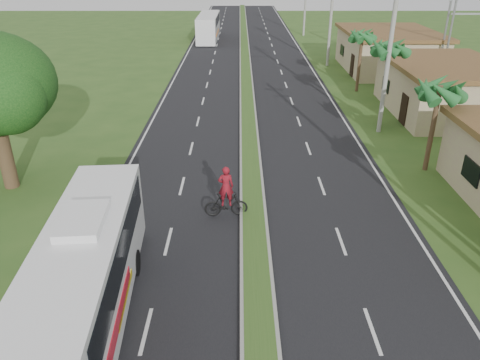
{
  "coord_description": "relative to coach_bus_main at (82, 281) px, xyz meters",
  "views": [
    {
      "loc": [
        -0.6,
        -10.94,
        10.5
      ],
      "look_at": [
        -0.59,
        7.0,
        1.8
      ],
      "focal_mm": 35.0,
      "sensor_mm": 36.0,
      "label": 1
    }
  ],
  "objects": [
    {
      "name": "ground",
      "position": [
        5.2,
        -0.01,
        -1.92
      ],
      "size": [
        180.0,
        180.0,
        0.0
      ],
      "primitive_type": "plane",
      "color": "#32551F",
      "rests_on": "ground"
    },
    {
      "name": "road_asphalt",
      "position": [
        5.2,
        19.99,
        -1.91
      ],
      "size": [
        14.0,
        160.0,
        0.02
      ],
      "primitive_type": "cube",
      "color": "black",
      "rests_on": "ground"
    },
    {
      "name": "median_strip",
      "position": [
        5.2,
        19.99,
        -1.82
      ],
      "size": [
        1.2,
        160.0,
        0.18
      ],
      "color": "gray",
      "rests_on": "ground"
    },
    {
      "name": "lane_edge_left",
      "position": [
        -1.5,
        19.99,
        -1.92
      ],
      "size": [
        0.12,
        160.0,
        0.01
      ],
      "primitive_type": "cube",
      "color": "silver",
      "rests_on": "ground"
    },
    {
      "name": "lane_edge_right",
      "position": [
        11.9,
        19.99,
        -1.92
      ],
      "size": [
        0.12,
        160.0,
        0.01
      ],
      "primitive_type": "cube",
      "color": "silver",
      "rests_on": "ground"
    },
    {
      "name": "shop_mid",
      "position": [
        19.2,
        21.99,
        -0.06
      ],
      "size": [
        7.6,
        10.6,
        3.67
      ],
      "color": "#BEB681",
      "rests_on": "ground"
    },
    {
      "name": "shop_far",
      "position": [
        19.2,
        35.99,
        0.01
      ],
      "size": [
        8.6,
        11.6,
        3.82
      ],
      "color": "#BEB681",
      "rests_on": "ground"
    },
    {
      "name": "palm_verge_b",
      "position": [
        14.6,
        11.99,
        2.44
      ],
      "size": [
        2.4,
        2.4,
        5.05
      ],
      "color": "#473321",
      "rests_on": "ground"
    },
    {
      "name": "palm_verge_c",
      "position": [
        14.0,
        18.99,
        3.2
      ],
      "size": [
        2.4,
        2.4,
        5.85
      ],
      "color": "#473321",
      "rests_on": "ground"
    },
    {
      "name": "palm_verge_d",
      "position": [
        14.5,
        27.99,
        2.63
      ],
      "size": [
        2.4,
        2.4,
        5.25
      ],
      "color": "#473321",
      "rests_on": "ground"
    },
    {
      "name": "utility_pole_b",
      "position": [
        13.67,
        17.99,
        4.34
      ],
      "size": [
        3.2,
        0.28,
        12.0
      ],
      "color": "gray",
      "rests_on": "ground"
    },
    {
      "name": "utility_pole_c",
      "position": [
        13.7,
        37.99,
        3.75
      ],
      "size": [
        1.6,
        0.28,
        11.0
      ],
      "color": "gray",
      "rests_on": "ground"
    },
    {
      "name": "coach_bus_main",
      "position": [
        0.0,
        0.0,
        0.0
      ],
      "size": [
        3.03,
        10.94,
        3.49
      ],
      "rotation": [
        0.0,
        0.0,
        0.07
      ],
      "color": "white",
      "rests_on": "ground"
    },
    {
      "name": "coach_bus_far",
      "position": [
        0.45,
        54.05,
        -0.06
      ],
      "size": [
        2.6,
        11.29,
        3.28
      ],
      "rotation": [
        0.0,
        0.0,
        -0.01
      ],
      "color": "white",
      "rests_on": "ground"
    },
    {
      "name": "motorcyclist",
      "position": [
        4.0,
        7.04,
        -1.06
      ],
      "size": [
        1.94,
        0.67,
        2.4
      ],
      "rotation": [
        0.0,
        0.0,
        0.07
      ],
      "color": "black",
      "rests_on": "ground"
    }
  ]
}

